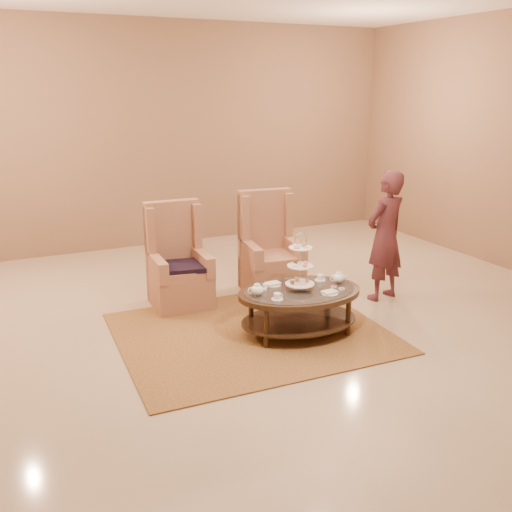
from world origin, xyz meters
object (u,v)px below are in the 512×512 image
armchair_left (178,271)px  person (385,236)px  tea_table (299,298)px  armchair_right (269,258)px

armchair_left → person: 2.50m
tea_table → armchair_right: armchair_right is taller
armchair_right → person: (1.11, -0.87, 0.36)m
armchair_left → armchair_right: 1.19m
armchair_left → tea_table: bearing=-55.7°
armchair_right → person: 1.46m
armchair_left → armchair_right: armchair_right is taller
armchair_left → person: (2.31, -0.89, 0.37)m
armchair_left → armchair_right: (1.19, -0.02, 0.01)m
tea_table → person: size_ratio=0.89×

